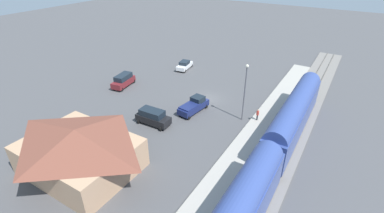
{
  "coord_description": "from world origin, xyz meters",
  "views": [
    {
      "loc": [
        -18.74,
        36.05,
        21.2
      ],
      "look_at": [
        0.03,
        5.07,
        1.0
      ],
      "focal_mm": 26.0,
      "sensor_mm": 36.0,
      "label": 1
    }
  ],
  "objects_px": {
    "station_building": "(79,149)",
    "sedan_white": "(185,65)",
    "suv_black": "(153,117)",
    "suv_maroon": "(123,80)",
    "light_pole_near_platform": "(245,87)",
    "pickup_navy": "(194,105)",
    "pedestrian_on_platform": "(258,114)"
  },
  "relations": [
    {
      "from": "pedestrian_on_platform",
      "to": "pickup_navy",
      "type": "xyz_separation_m",
      "value": [
        9.17,
        2.1,
        -0.25
      ]
    },
    {
      "from": "pedestrian_on_platform",
      "to": "pickup_navy",
      "type": "relative_size",
      "value": 0.31
    },
    {
      "from": "sedan_white",
      "to": "light_pole_near_platform",
      "type": "distance_m",
      "value": 22.01
    },
    {
      "from": "sedan_white",
      "to": "suv_black",
      "type": "distance_m",
      "value": 21.24
    },
    {
      "from": "sedan_white",
      "to": "suv_black",
      "type": "height_order",
      "value": "suv_black"
    },
    {
      "from": "sedan_white",
      "to": "light_pole_near_platform",
      "type": "bearing_deg",
      "value": 145.12
    },
    {
      "from": "suv_maroon",
      "to": "light_pole_near_platform",
      "type": "distance_m",
      "value": 22.93
    },
    {
      "from": "suv_black",
      "to": "suv_maroon",
      "type": "bearing_deg",
      "value": -30.22
    },
    {
      "from": "station_building",
      "to": "sedan_white",
      "type": "bearing_deg",
      "value": -78.25
    },
    {
      "from": "sedan_white",
      "to": "pedestrian_on_platform",
      "type": "bearing_deg",
      "value": 149.13
    },
    {
      "from": "suv_maroon",
      "to": "pickup_navy",
      "type": "height_order",
      "value": "suv_maroon"
    },
    {
      "from": "suv_maroon",
      "to": "light_pole_near_platform",
      "type": "xyz_separation_m",
      "value": [
        -22.56,
        -0.36,
        4.09
      ]
    },
    {
      "from": "sedan_white",
      "to": "pickup_navy",
      "type": "bearing_deg",
      "value": 127.24
    },
    {
      "from": "station_building",
      "to": "pedestrian_on_platform",
      "type": "distance_m",
      "value": 23.56
    },
    {
      "from": "suv_black",
      "to": "station_building",
      "type": "bearing_deg",
      "value": 85.05
    },
    {
      "from": "station_building",
      "to": "sedan_white",
      "type": "relative_size",
      "value": 2.66
    },
    {
      "from": "sedan_white",
      "to": "suv_black",
      "type": "bearing_deg",
      "value": 110.61
    },
    {
      "from": "suv_black",
      "to": "suv_maroon",
      "type": "relative_size",
      "value": 0.96
    },
    {
      "from": "sedan_white",
      "to": "suv_maroon",
      "type": "distance_m",
      "value": 13.59
    },
    {
      "from": "station_building",
      "to": "pedestrian_on_platform",
      "type": "xyz_separation_m",
      "value": [
        -13.24,
        -19.43,
        -1.4
      ]
    },
    {
      "from": "pedestrian_on_platform",
      "to": "light_pole_near_platform",
      "type": "height_order",
      "value": "light_pole_near_platform"
    },
    {
      "from": "suv_black",
      "to": "light_pole_near_platform",
      "type": "relative_size",
      "value": 0.59
    },
    {
      "from": "light_pole_near_platform",
      "to": "sedan_white",
      "type": "bearing_deg",
      "value": -34.88
    },
    {
      "from": "suv_black",
      "to": "pickup_navy",
      "type": "relative_size",
      "value": 0.88
    },
    {
      "from": "pedestrian_on_platform",
      "to": "light_pole_near_platform",
      "type": "xyz_separation_m",
      "value": [
        2.04,
        0.54,
        3.95
      ]
    },
    {
      "from": "sedan_white",
      "to": "pickup_navy",
      "type": "height_order",
      "value": "pickup_navy"
    },
    {
      "from": "pickup_navy",
      "to": "suv_maroon",
      "type": "bearing_deg",
      "value": -4.46
    },
    {
      "from": "suv_black",
      "to": "light_pole_near_platform",
      "type": "bearing_deg",
      "value": -143.55
    },
    {
      "from": "pedestrian_on_platform",
      "to": "suv_maroon",
      "type": "height_order",
      "value": "suv_maroon"
    },
    {
      "from": "suv_black",
      "to": "sedan_white",
      "type": "bearing_deg",
      "value": -69.39
    },
    {
      "from": "station_building",
      "to": "suv_maroon",
      "type": "height_order",
      "value": "station_building"
    },
    {
      "from": "station_building",
      "to": "suv_black",
      "type": "relative_size",
      "value": 2.53
    }
  ]
}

